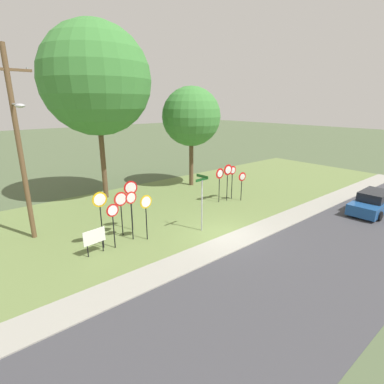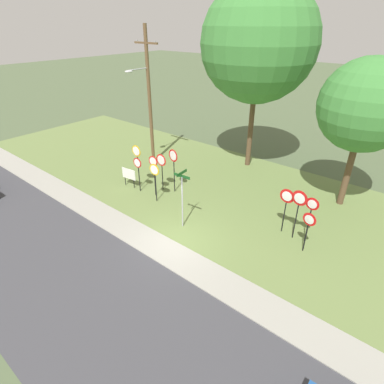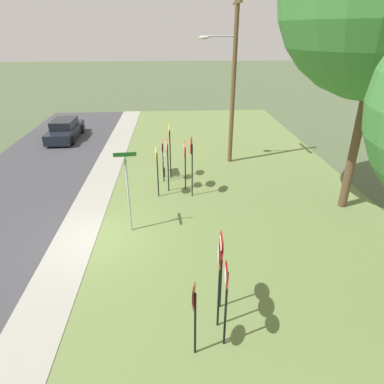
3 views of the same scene
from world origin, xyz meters
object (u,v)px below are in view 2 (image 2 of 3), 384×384
Objects in this scene: stop_sign_far_center at (138,168)px; utility_pole at (148,95)px; notice_board at (129,175)px; oak_tree_left at (259,43)px; yield_sign_far_right at (311,210)px; yield_sign_near_left at (299,203)px; stop_sign_center_tall at (161,164)px; yield_sign_far_left at (286,201)px; stop_sign_near_right at (155,175)px; oak_tree_right at (366,106)px; stop_sign_near_left at (173,161)px; stop_sign_far_right at (154,168)px; street_name_post at (182,195)px; yield_sign_near_right at (308,224)px; stop_sign_far_left at (137,157)px.

stop_sign_far_center is 5.79m from utility_pole.
oak_tree_left is at bearing 56.18° from notice_board.
yield_sign_near_left is at bearing -169.36° from yield_sign_far_right.
yield_sign_near_left is (9.56, 1.55, 0.38)m from stop_sign_far_center.
stop_sign_center_tall is 7.95m from yield_sign_far_left.
stop_sign_center_tall is (-0.73, 1.29, 0.02)m from stop_sign_near_right.
oak_tree_right is at bearing 33.61° from stop_sign_near_right.
stop_sign_near_left is 0.30× the size of utility_pole.
oak_tree_right reaches higher than yield_sign_near_left.
stop_sign_far_right is 10.28m from oak_tree_left.
stop_sign_far_right is 9.12m from yield_sign_far_right.
yield_sign_near_left is at bearing 8.19° from stop_sign_near_right.
stop_sign_far_right is at bearing 152.95° from street_name_post.
utility_pole is at bearing -144.43° from oak_tree_left.
stop_sign_near_right is at bearing -141.87° from oak_tree_right.
stop_sign_near_right is 0.75m from stop_sign_far_right.
street_name_post is (-4.26, -2.87, 0.03)m from yield_sign_far_left.
yield_sign_near_left reaches higher than yield_sign_near_right.
stop_sign_center_tall is 9.77m from oak_tree_left.
oak_tree_right is (8.65, 6.79, 3.99)m from stop_sign_near_right.
yield_sign_far_right is (-0.21, 0.74, 0.28)m from yield_sign_near_right.
stop_sign_near_left reaches higher than stop_sign_far_center.
yield_sign_far_right is 11.46m from oak_tree_left.
utility_pole is at bearing 160.19° from stop_sign_near_left.
stop_sign_near_right is 11.69m from oak_tree_right.
yield_sign_far_left is at bearing 11.22° from stop_sign_near_left.
notice_board is (-11.14, -1.62, -1.00)m from yield_sign_far_right.
stop_sign_near_right is at bearing -82.66° from stop_sign_near_left.
stop_sign_far_left is 5.30m from street_name_post.
yield_sign_near_right is (10.36, 0.90, -0.08)m from stop_sign_far_center.
stop_sign_center_tall is at bearing 95.44° from stop_sign_far_right.
stop_sign_far_center is 1.83× the size of notice_board.
yield_sign_near_right is at bearing -28.30° from yield_sign_far_left.
yield_sign_far_right is (1.25, -0.06, -0.02)m from yield_sign_far_left.
yield_sign_near_right is 6.10m from street_name_post.
stop_sign_near_right is at bearing -45.81° from stop_sign_far_right.
stop_sign_far_right is at bearing -168.92° from yield_sign_far_right.
oak_tree_left is at bearing 94.34° from street_name_post.
stop_sign_far_center is 1.19m from stop_sign_far_right.
yield_sign_near_right reaches higher than notice_board.
yield_sign_far_right is at bearing 6.06° from stop_sign_far_center.
notice_board is at bearing -152.14° from stop_sign_center_tall.
yield_sign_far_right is at bearing 12.96° from yield_sign_near_left.
yield_sign_near_left is (7.85, 1.77, 0.26)m from stop_sign_near_right.
stop_sign_near_left is 2.39m from stop_sign_far_left.
stop_sign_far_left is 0.90× the size of street_name_post.
oak_tree_right reaches higher than notice_board.
stop_sign_far_left is at bearing -55.82° from utility_pole.
stop_sign_far_left is at bearing -115.20° from oak_tree_left.
street_name_post is (3.50, -1.43, 0.02)m from stop_sign_far_right.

